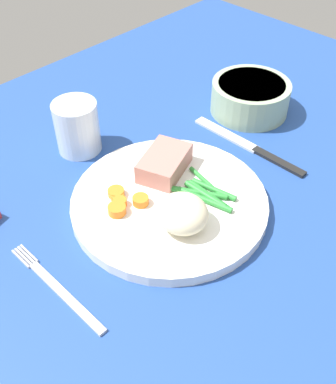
# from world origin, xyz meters

# --- Properties ---
(dining_table) EXTENTS (1.20, 0.90, 0.02)m
(dining_table) POSITION_xyz_m (0.00, 0.00, 0.01)
(dining_table) COLOR #234793
(dining_table) RESTS_ON ground
(dinner_plate) EXTENTS (0.26, 0.26, 0.02)m
(dinner_plate) POSITION_xyz_m (-0.02, 0.00, 0.03)
(dinner_plate) COLOR white
(dinner_plate) RESTS_ON dining_table
(meat_portion) EXTENTS (0.09, 0.08, 0.03)m
(meat_portion) POSITION_xyz_m (0.02, 0.04, 0.05)
(meat_portion) COLOR #B2756B
(meat_portion) RESTS_ON dinner_plate
(mashed_potatoes) EXTENTS (0.06, 0.07, 0.04)m
(mashed_potatoes) POSITION_xyz_m (-0.04, -0.04, 0.06)
(mashed_potatoes) COLOR beige
(mashed_potatoes) RESTS_ON dinner_plate
(carrot_slices) EXTENTS (0.06, 0.06, 0.01)m
(carrot_slices) POSITION_xyz_m (-0.07, 0.04, 0.04)
(carrot_slices) COLOR orange
(carrot_slices) RESTS_ON dinner_plate
(green_beans) EXTENTS (0.06, 0.10, 0.01)m
(green_beans) POSITION_xyz_m (0.02, -0.03, 0.04)
(green_beans) COLOR #2D8C38
(green_beans) RESTS_ON dinner_plate
(fork) EXTENTS (0.01, 0.17, 0.00)m
(fork) POSITION_xyz_m (-0.20, 0.00, 0.02)
(fork) COLOR silver
(fork) RESTS_ON dining_table
(knife) EXTENTS (0.02, 0.21, 0.01)m
(knife) POSITION_xyz_m (0.16, -0.00, 0.02)
(knife) COLOR black
(knife) RESTS_ON dining_table
(water_glass) EXTENTS (0.07, 0.07, 0.08)m
(water_glass) POSITION_xyz_m (-0.02, 0.19, 0.05)
(water_glass) COLOR silver
(water_glass) RESTS_ON dining_table
(salad_bowl) EXTENTS (0.13, 0.13, 0.05)m
(salad_bowl) POSITION_xyz_m (0.24, 0.07, 0.05)
(salad_bowl) COLOR #99B28C
(salad_bowl) RESTS_ON dining_table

